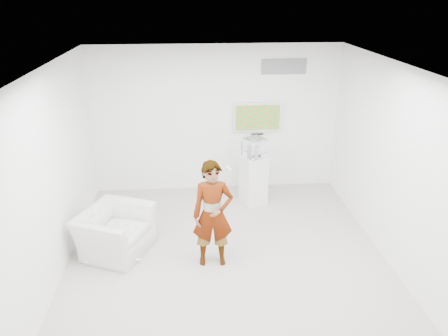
# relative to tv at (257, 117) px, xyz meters

# --- Properties ---
(room) EXTENTS (5.01, 5.01, 3.00)m
(room) POSITION_rel_tv_xyz_m (-0.85, -2.45, -0.05)
(room) COLOR #B7AFA8
(room) RESTS_ON ground
(tv) EXTENTS (1.00, 0.08, 0.60)m
(tv) POSITION_rel_tv_xyz_m (0.00, 0.00, 0.00)
(tv) COLOR silver
(tv) RESTS_ON room
(logo_decal) EXTENTS (0.90, 0.02, 0.30)m
(logo_decal) POSITION_rel_tv_xyz_m (0.50, 0.04, 1.00)
(logo_decal) COLOR slate
(logo_decal) RESTS_ON room
(person) EXTENTS (0.61, 0.40, 1.68)m
(person) POSITION_rel_tv_xyz_m (-1.08, -2.74, -0.71)
(person) COLOR silver
(person) RESTS_ON room
(armchair) EXTENTS (1.33, 1.40, 0.72)m
(armchair) POSITION_rel_tv_xyz_m (-2.63, -2.29, -1.19)
(armchair) COLOR silver
(armchair) RESTS_ON room
(pedestal) EXTENTS (0.61, 0.61, 0.98)m
(pedestal) POSITION_rel_tv_xyz_m (-0.16, -0.75, -1.06)
(pedestal) COLOR silver
(pedestal) RESTS_ON room
(floor_uplight) EXTENTS (0.19, 0.19, 0.27)m
(floor_uplight) POSITION_rel_tv_xyz_m (-0.01, -0.09, -1.41)
(floor_uplight) COLOR silver
(floor_uplight) RESTS_ON room
(vitrine) EXTENTS (0.49, 0.49, 0.36)m
(vitrine) POSITION_rel_tv_xyz_m (-0.16, -0.75, -0.39)
(vitrine) COLOR silver
(vitrine) RESTS_ON pedestal
(console) EXTENTS (0.08, 0.18, 0.24)m
(console) POSITION_rel_tv_xyz_m (-0.16, -0.75, -0.45)
(console) COLOR silver
(console) RESTS_ON pedestal
(wii_remote) EXTENTS (0.07, 0.14, 0.04)m
(wii_remote) POSITION_rel_tv_xyz_m (-0.83, -2.59, -0.04)
(wii_remote) COLOR silver
(wii_remote) RESTS_ON person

